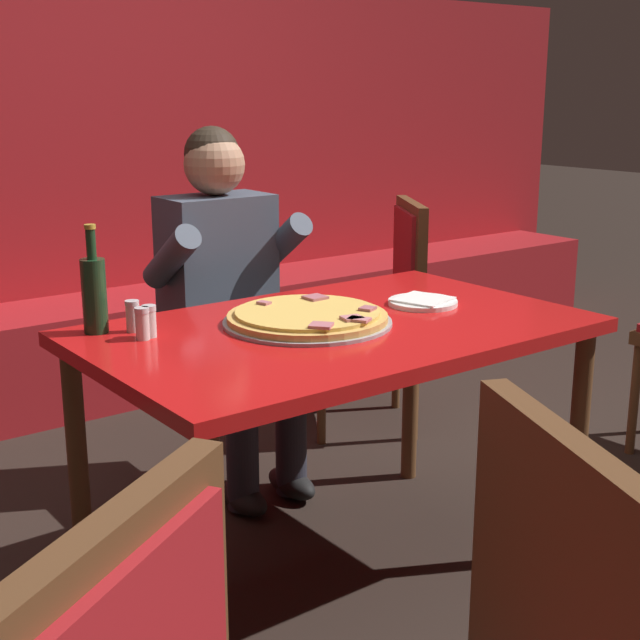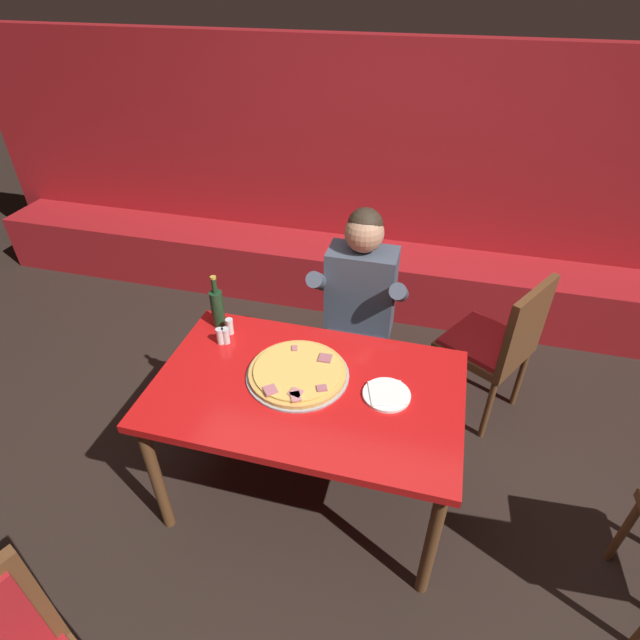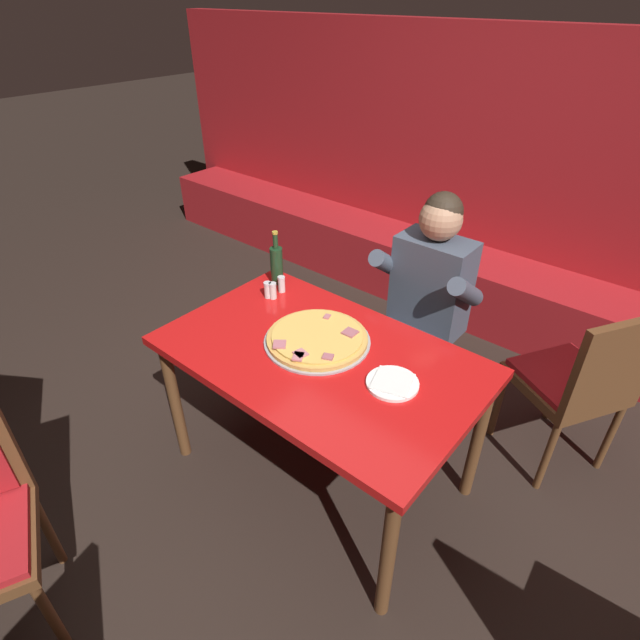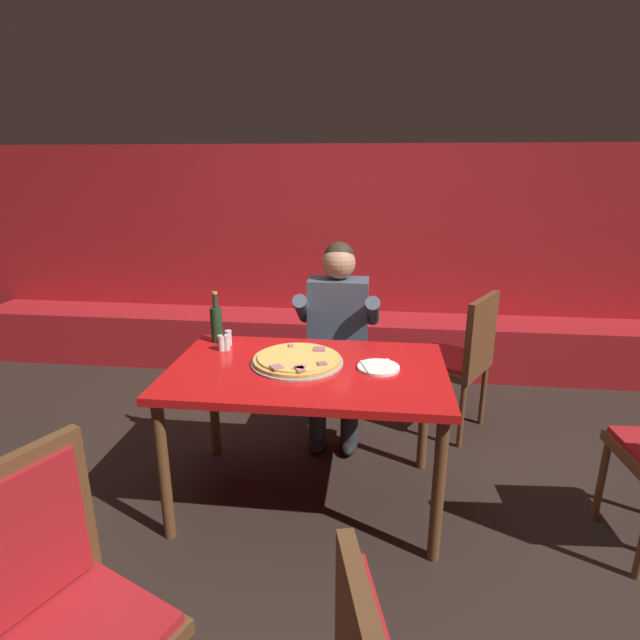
{
  "view_description": "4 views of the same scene",
  "coord_description": "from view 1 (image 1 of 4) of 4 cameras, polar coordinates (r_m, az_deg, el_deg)",
  "views": [
    {
      "loc": [
        -1.47,
        -1.88,
        1.4
      ],
      "look_at": [
        -0.03,
        0.04,
        0.77
      ],
      "focal_mm": 50.0,
      "sensor_mm": 36.0,
      "label": 1
    },
    {
      "loc": [
        0.47,
        -1.55,
        2.32
      ],
      "look_at": [
        -0.03,
        0.35,
        0.88
      ],
      "focal_mm": 28.0,
      "sensor_mm": 36.0,
      "label": 2
    },
    {
      "loc": [
        1.09,
        -1.3,
        2.07
      ],
      "look_at": [
        -0.04,
        0.04,
        0.9
      ],
      "focal_mm": 28.0,
      "sensor_mm": 36.0,
      "label": 3
    },
    {
      "loc": [
        0.33,
        -2.28,
        1.73
      ],
      "look_at": [
        0.05,
        0.12,
        0.98
      ],
      "focal_mm": 28.0,
      "sensor_mm": 36.0,
      "label": 4
    }
  ],
  "objects": [
    {
      "name": "diner_seated_blue_shirt",
      "position": [
        3.1,
        -5.75,
        1.65
      ],
      "size": [
        0.53,
        0.53,
        1.27
      ],
      "color": "black",
      "rests_on": "ground_plane"
    },
    {
      "name": "shaker_parmesan",
      "position": [
        2.38,
        -10.86,
        -0.17
      ],
      "size": [
        0.04,
        0.04,
        0.09
      ],
      "color": "silver",
      "rests_on": "main_dining_table"
    },
    {
      "name": "pizza",
      "position": [
        2.47,
        -0.79,
        0.16
      ],
      "size": [
        0.47,
        0.47,
        0.05
      ],
      "color": "#9E9EA3",
      "rests_on": "main_dining_table"
    },
    {
      "name": "main_dining_table",
      "position": [
        2.49,
        1.07,
        -2.11
      ],
      "size": [
        1.38,
        0.85,
        0.76
      ],
      "color": "brown",
      "rests_on": "ground_plane"
    },
    {
      "name": "shaker_oregano",
      "position": [
        2.44,
        -11.9,
        0.15
      ],
      "size": [
        0.04,
        0.04,
        0.09
      ],
      "color": "silver",
      "rests_on": "main_dining_table"
    },
    {
      "name": "booth_bench",
      "position": [
        4.18,
        -14.87,
        -2.09
      ],
      "size": [
        6.46,
        0.48,
        0.46
      ],
      "primitive_type": "cube",
      "color": "#A3191E",
      "rests_on": "ground_plane"
    },
    {
      "name": "booth_wall_panel",
      "position": [
        4.34,
        -17.13,
        8.07
      ],
      "size": [
        6.8,
        0.16,
        1.9
      ],
      "primitive_type": "cube",
      "color": "#A3191E",
      "rests_on": "ground_plane"
    },
    {
      "name": "beer_bottle",
      "position": [
        2.44,
        -14.26,
        1.73
      ],
      "size": [
        0.07,
        0.07,
        0.29
      ],
      "color": "#19381E",
      "rests_on": "main_dining_table"
    },
    {
      "name": "shaker_black_pepper",
      "position": [
        2.36,
        -11.3,
        -0.32
      ],
      "size": [
        0.04,
        0.04,
        0.09
      ],
      "color": "silver",
      "rests_on": "main_dining_table"
    },
    {
      "name": "ground_plane",
      "position": [
        2.77,
        1.0,
        -15.75
      ],
      "size": [
        24.0,
        24.0,
        0.0
      ],
      "primitive_type": "plane",
      "color": "black"
    },
    {
      "name": "plate_white_paper",
      "position": [
        2.71,
        6.6,
        1.17
      ],
      "size": [
        0.21,
        0.21,
        0.02
      ],
      "color": "white",
      "rests_on": "main_dining_table"
    },
    {
      "name": "dining_chair_by_booth",
      "position": [
        3.7,
        3.89,
        1.44
      ],
      "size": [
        0.6,
        0.6,
        0.95
      ],
      "color": "brown",
      "rests_on": "ground_plane"
    }
  ]
}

